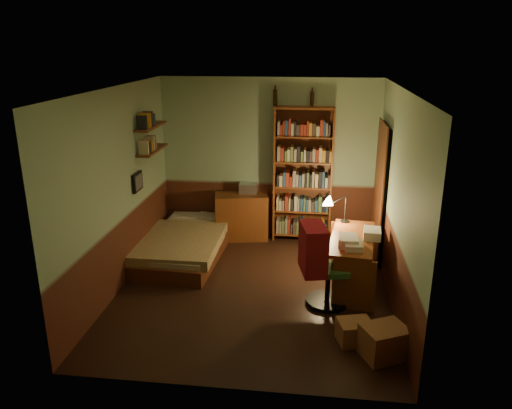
# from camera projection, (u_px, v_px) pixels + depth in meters

# --- Properties ---
(floor) EXTENTS (3.50, 4.00, 0.02)m
(floor) POSITION_uv_depth(u_px,v_px,m) (254.00, 290.00, 6.61)
(floor) COLOR black
(floor) RESTS_ON ground
(ceiling) EXTENTS (3.50, 4.00, 0.02)m
(ceiling) POSITION_uv_depth(u_px,v_px,m) (253.00, 88.00, 5.79)
(ceiling) COLOR silver
(ceiling) RESTS_ON wall_back
(wall_back) EXTENTS (3.50, 0.02, 2.60)m
(wall_back) POSITION_uv_depth(u_px,v_px,m) (269.00, 159.00, 8.10)
(wall_back) COLOR #84A47F
(wall_back) RESTS_ON ground
(wall_left) EXTENTS (0.02, 4.00, 2.60)m
(wall_left) POSITION_uv_depth(u_px,v_px,m) (118.00, 191.00, 6.41)
(wall_left) COLOR #84A47F
(wall_left) RESTS_ON ground
(wall_right) EXTENTS (0.02, 4.00, 2.60)m
(wall_right) POSITION_uv_depth(u_px,v_px,m) (398.00, 201.00, 6.00)
(wall_right) COLOR #84A47F
(wall_right) RESTS_ON ground
(wall_front) EXTENTS (3.50, 0.02, 2.60)m
(wall_front) POSITION_uv_depth(u_px,v_px,m) (224.00, 264.00, 4.31)
(wall_front) COLOR #84A47F
(wall_front) RESTS_ON ground
(doorway) EXTENTS (0.06, 0.90, 2.00)m
(doorway) POSITION_uv_depth(u_px,v_px,m) (381.00, 193.00, 7.32)
(doorway) COLOR black
(doorway) RESTS_ON ground
(door_trim) EXTENTS (0.02, 0.98, 2.08)m
(door_trim) POSITION_uv_depth(u_px,v_px,m) (378.00, 193.00, 7.33)
(door_trim) COLOR #4B2312
(door_trim) RESTS_ON ground
(bed) EXTENTS (1.19, 2.09, 0.61)m
(bed) POSITION_uv_depth(u_px,v_px,m) (184.00, 237.00, 7.57)
(bed) COLOR olive
(bed) RESTS_ON ground
(dresser) EXTENTS (0.92, 0.58, 0.76)m
(dresser) POSITION_uv_depth(u_px,v_px,m) (242.00, 216.00, 8.21)
(dresser) COLOR #613014
(dresser) RESTS_ON ground
(mini_stereo) EXTENTS (0.29, 0.23, 0.16)m
(mini_stereo) POSITION_uv_depth(u_px,v_px,m) (248.00, 188.00, 8.17)
(mini_stereo) COLOR #B2B2B7
(mini_stereo) RESTS_ON dresser
(bookshelf) EXTENTS (0.93, 0.30, 2.17)m
(bookshelf) POSITION_uv_depth(u_px,v_px,m) (303.00, 175.00, 7.95)
(bookshelf) COLOR #613014
(bookshelf) RESTS_ON ground
(bottle_left) EXTENTS (0.08, 0.08, 0.24)m
(bottle_left) POSITION_uv_depth(u_px,v_px,m) (275.00, 97.00, 7.73)
(bottle_left) COLOR black
(bottle_left) RESTS_ON bookshelf
(bottle_right) EXTENTS (0.07, 0.07, 0.22)m
(bottle_right) POSITION_uv_depth(u_px,v_px,m) (312.00, 99.00, 7.66)
(bottle_right) COLOR black
(bottle_right) RESTS_ON bookshelf
(desk) EXTENTS (0.70, 1.37, 0.70)m
(desk) POSITION_uv_depth(u_px,v_px,m) (351.00, 262.00, 6.60)
(desk) COLOR #613014
(desk) RESTS_ON ground
(paper_stack) EXTENTS (0.24, 0.31, 0.12)m
(paper_stack) POSITION_uv_depth(u_px,v_px,m) (372.00, 234.00, 6.44)
(paper_stack) COLOR silver
(paper_stack) RESTS_ON desk
(desk_lamp) EXTENTS (0.22, 0.22, 0.61)m
(desk_lamp) POSITION_uv_depth(u_px,v_px,m) (346.00, 201.00, 6.94)
(desk_lamp) COLOR black
(desk_lamp) RESTS_ON desk
(office_chair) EXTENTS (0.62, 0.58, 1.07)m
(office_chair) POSITION_uv_depth(u_px,v_px,m) (329.00, 264.00, 6.08)
(office_chair) COLOR #2F6632
(office_chair) RESTS_ON ground
(red_jacket) EXTENTS (0.33, 0.53, 0.59)m
(red_jacket) POSITION_uv_depth(u_px,v_px,m) (309.00, 198.00, 5.89)
(red_jacket) COLOR maroon
(red_jacket) RESTS_ON office_chair
(wall_shelf_lower) EXTENTS (0.20, 0.90, 0.03)m
(wall_shelf_lower) POSITION_uv_depth(u_px,v_px,m) (153.00, 150.00, 7.34)
(wall_shelf_lower) COLOR #613014
(wall_shelf_lower) RESTS_ON wall_left
(wall_shelf_upper) EXTENTS (0.20, 0.90, 0.03)m
(wall_shelf_upper) POSITION_uv_depth(u_px,v_px,m) (151.00, 126.00, 7.23)
(wall_shelf_upper) COLOR #613014
(wall_shelf_upper) RESTS_ON wall_left
(framed_picture) EXTENTS (0.04, 0.32, 0.26)m
(framed_picture) POSITION_uv_depth(u_px,v_px,m) (137.00, 182.00, 6.98)
(framed_picture) COLOR black
(framed_picture) RESTS_ON wall_left
(cardboard_box_a) EXTENTS (0.56, 0.52, 0.34)m
(cardboard_box_a) POSITION_uv_depth(u_px,v_px,m) (384.00, 342.00, 5.16)
(cardboard_box_a) COLOR #93613E
(cardboard_box_a) RESTS_ON ground
(cardboard_box_b) EXTENTS (0.42, 0.38, 0.25)m
(cardboard_box_b) POSITION_uv_depth(u_px,v_px,m) (355.00, 332.00, 5.42)
(cardboard_box_b) COLOR #93613E
(cardboard_box_b) RESTS_ON ground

